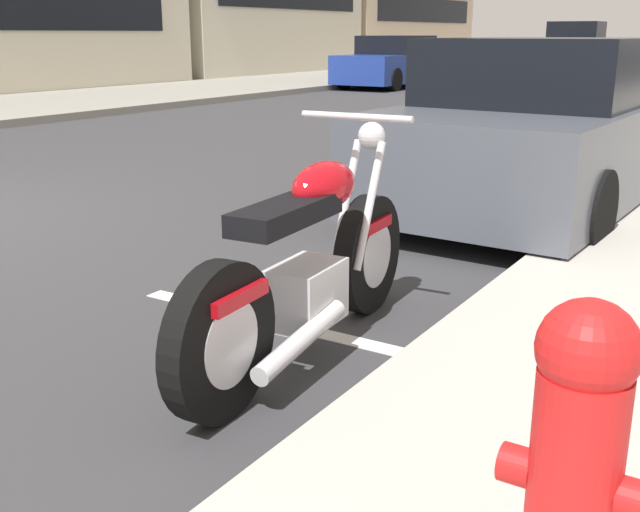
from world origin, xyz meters
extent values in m
cube|color=gray|center=(12.00, 7.36, 0.07)|extent=(120.00, 5.00, 0.14)
cube|color=silver|center=(0.00, -4.26, 0.00)|extent=(0.12, 2.20, 0.01)
cylinder|color=black|center=(0.45, -4.40, 0.33)|extent=(0.67, 0.16, 0.67)
cylinder|color=silver|center=(0.45, -4.40, 0.33)|extent=(0.37, 0.15, 0.37)
cylinder|color=black|center=(-0.97, -4.50, 0.33)|extent=(0.67, 0.16, 0.67)
cylinder|color=silver|center=(-0.97, -4.50, 0.33)|extent=(0.37, 0.15, 0.37)
cube|color=silver|center=(-0.26, -4.45, 0.32)|extent=(0.42, 0.29, 0.30)
cube|color=black|center=(-0.44, -4.46, 0.75)|extent=(0.69, 0.27, 0.10)
ellipsoid|color=#B20C14|center=(-0.08, -4.44, 0.81)|extent=(0.50, 0.27, 0.24)
cube|color=#B20C14|center=(-0.92, -4.50, 0.52)|extent=(0.37, 0.21, 0.06)
cube|color=#B20C14|center=(0.43, -4.40, 0.52)|extent=(0.33, 0.18, 0.06)
cylinder|color=silver|center=(0.29, -4.34, 0.65)|extent=(0.34, 0.07, 0.65)
cylinder|color=silver|center=(0.30, -4.48, 0.65)|extent=(0.34, 0.07, 0.65)
cylinder|color=silver|center=(0.27, -4.41, 1.11)|extent=(0.08, 0.62, 0.04)
sphere|color=silver|center=(0.47, -4.40, 0.99)|extent=(0.15, 0.15, 0.15)
cylinder|color=silver|center=(-0.55, -4.61, 0.22)|extent=(0.71, 0.14, 0.16)
cube|color=#4C515B|center=(3.76, -4.42, 0.55)|extent=(4.46, 1.95, 0.78)
cube|color=black|center=(3.59, -4.42, 1.21)|extent=(2.11, 1.72, 0.54)
cylinder|color=black|center=(5.25, -3.66, 0.31)|extent=(0.63, 0.24, 0.62)
cylinder|color=black|center=(2.34, -3.55, 0.31)|extent=(0.63, 0.24, 0.62)
cylinder|color=black|center=(2.28, -5.18, 0.31)|extent=(0.63, 0.24, 0.62)
cylinder|color=black|center=(10.11, -3.46, 0.31)|extent=(0.63, 0.25, 0.62)
cylinder|color=black|center=(7.43, -3.58, 0.31)|extent=(0.63, 0.25, 0.62)
cylinder|color=black|center=(13.12, -3.49, 0.31)|extent=(0.62, 0.23, 0.62)
cube|color=#141947|center=(30.44, 1.21, 0.77)|extent=(2.05, 5.34, 0.98)
cube|color=black|center=(30.43, 2.17, 1.62)|extent=(1.89, 2.04, 0.73)
cylinder|color=black|center=(29.53, 3.01, 0.38)|extent=(0.27, 0.76, 0.76)
cylinder|color=black|center=(31.31, 3.03, 0.38)|extent=(0.27, 0.76, 0.76)
cylinder|color=black|center=(29.57, -0.61, 0.38)|extent=(0.27, 0.76, 0.76)
cube|color=navy|center=(17.25, 4.01, 0.55)|extent=(4.50, 1.80, 0.78)
cube|color=black|center=(17.47, 4.02, 1.20)|extent=(2.23, 1.62, 0.52)
cylinder|color=black|center=(15.78, 3.21, 0.31)|extent=(0.62, 0.23, 0.62)
cylinder|color=black|center=(15.76, 4.77, 0.31)|extent=(0.62, 0.23, 0.62)
cylinder|color=black|center=(18.74, 3.25, 0.31)|extent=(0.62, 0.23, 0.62)
cylinder|color=black|center=(18.71, 4.82, 0.31)|extent=(0.62, 0.23, 0.62)
cylinder|color=red|center=(-1.47, -6.01, 0.46)|extent=(0.22, 0.22, 0.63)
sphere|color=red|center=(-1.47, -6.01, 0.83)|extent=(0.24, 0.24, 0.24)
cylinder|color=red|center=(-1.47, -5.87, 0.49)|extent=(0.10, 0.08, 0.10)
cylinder|color=red|center=(-1.47, -6.15, 0.49)|extent=(0.10, 0.08, 0.10)
cube|color=black|center=(31.82, 9.63, 2.58)|extent=(10.00, 0.06, 1.10)
camera|label=1|loc=(-3.14, -6.34, 1.52)|focal=42.51mm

